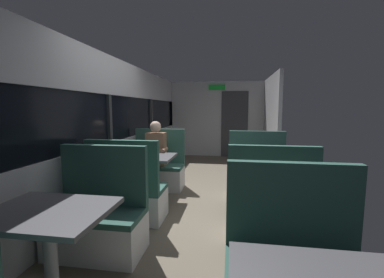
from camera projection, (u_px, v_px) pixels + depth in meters
The scene contains 14 objects.
ground_plane at pixel (200, 207), 3.89m from camera, with size 3.30×9.20×0.02m, color #665B4C.
carriage_window_panel_left at pixel (109, 133), 3.97m from camera, with size 0.09×8.48×2.30m.
carriage_end_bulkhead at pixel (218, 120), 7.86m from camera, with size 2.90×0.11×2.30m.
carriage_aisle_panel_right at pixel (271, 122), 6.47m from camera, with size 0.08×2.40×2.30m, color #B2B2B7.
dining_table_near_window at pixel (48, 223), 1.89m from camera, with size 0.90×0.70×0.74m.
bench_near_window_facing_entry at pixel (98, 221), 2.62m from camera, with size 0.95×0.50×1.10m.
dining_table_mid_window at pixel (145, 162), 4.03m from camera, with size 0.90×0.70×0.74m.
bench_mid_window_facing_end at pixel (128, 196), 3.38m from camera, with size 0.95×0.50×1.10m.
bench_mid_window_facing_entry at pixel (158, 171), 4.76m from camera, with size 0.95×0.50×1.10m.
bench_front_aisle_facing_entry at pixel (294, 277), 1.76m from camera, with size 0.95×0.50×1.10m.
dining_table_rear_aisle at pixel (263, 169), 3.57m from camera, with size 0.90×0.70×0.74m.
bench_rear_aisle_facing_end at pixel (269, 210), 2.92m from camera, with size 0.95×0.50×1.10m.
bench_rear_aisle_facing_entry at pixel (257, 177), 4.29m from camera, with size 0.95×0.50×1.10m.
seated_passenger at pixel (157, 160), 4.66m from camera, with size 0.47×0.55×1.26m.
Camera 1 is at (0.44, -3.71, 1.49)m, focal length 23.76 mm.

